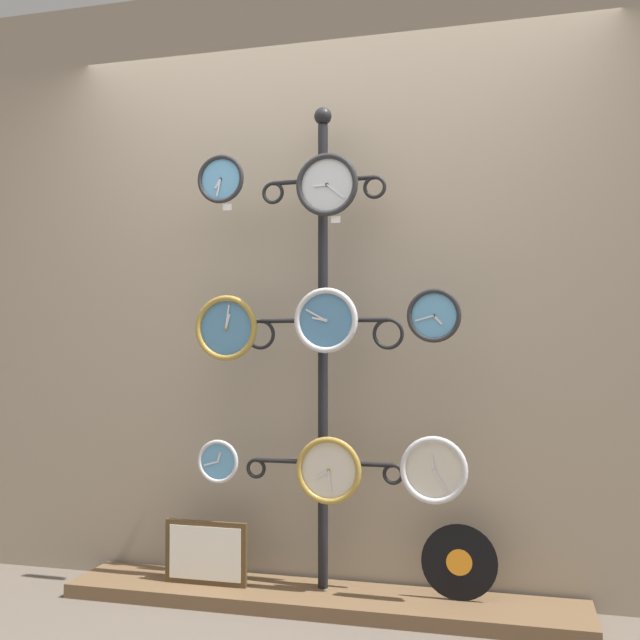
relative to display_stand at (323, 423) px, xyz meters
name	(u,v)px	position (x,y,z in m)	size (l,w,h in m)	color
ground_plane	(296,638)	(0.00, -0.41, -0.76)	(12.00, 12.00, 0.00)	brown
shop_wall	(332,279)	(0.00, 0.16, 0.64)	(4.40, 0.04, 2.80)	gray
low_shelf	(319,599)	(0.00, -0.06, -0.73)	(2.20, 0.36, 0.06)	brown
display_stand	(323,423)	(0.00, 0.00, 0.00)	(0.71, 0.40, 2.14)	black
clock_top_left	(221,179)	(-0.44, -0.10, 1.06)	(0.22, 0.04, 0.22)	#60A8DB
clock_top_center	(327,185)	(0.05, -0.11, 1.01)	(0.27, 0.04, 0.27)	silver
clock_middle_left	(227,328)	(-0.41, -0.08, 0.41)	(0.29, 0.04, 0.29)	#4C84B2
clock_middle_center	(326,320)	(0.04, -0.09, 0.44)	(0.28, 0.04, 0.28)	#4C84B2
clock_middle_right	(434,316)	(0.49, -0.10, 0.45)	(0.22, 0.04, 0.22)	#60A8DB
clock_bottom_left	(219,461)	(-0.44, -0.09, -0.17)	(0.19, 0.04, 0.19)	#60A8DB
clock_bottom_center	(329,470)	(0.05, -0.08, -0.19)	(0.28, 0.04, 0.28)	silver
clock_bottom_right	(434,470)	(0.49, -0.10, -0.17)	(0.27, 0.04, 0.27)	silver
vinyl_record	(459,562)	(0.58, -0.02, -0.55)	(0.31, 0.01, 0.31)	black
picture_frame	(206,553)	(-0.50, -0.09, -0.56)	(0.37, 0.02, 0.27)	#4C381E
price_tag_upper	(227,207)	(-0.41, -0.10, 0.94)	(0.04, 0.00, 0.03)	white
price_tag_mid	(336,219)	(0.08, -0.11, 0.86)	(0.04, 0.00, 0.03)	white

